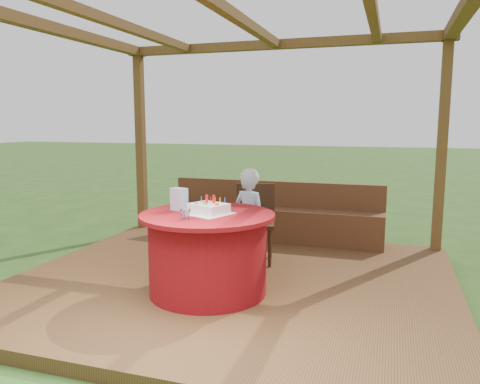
% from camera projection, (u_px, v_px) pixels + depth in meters
% --- Properties ---
extents(ground, '(60.00, 60.00, 0.00)m').
position_uv_depth(ground, '(233.00, 289.00, 4.94)').
color(ground, '#294D19').
rests_on(ground, ground).
extents(deck, '(4.50, 4.00, 0.12)m').
position_uv_depth(deck, '(233.00, 283.00, 4.93)').
color(deck, brown).
rests_on(deck, ground).
extents(pergola, '(4.50, 4.00, 2.72)m').
position_uv_depth(pergola, '(232.00, 54.00, 4.59)').
color(pergola, brown).
rests_on(pergola, deck).
extents(bench, '(3.00, 0.42, 0.80)m').
position_uv_depth(bench, '(273.00, 221.00, 6.50)').
color(bench, brown).
rests_on(bench, deck).
extents(table, '(1.27, 1.27, 0.78)m').
position_uv_depth(table, '(208.00, 253.00, 4.45)').
color(table, maroon).
rests_on(table, deck).
extents(chair, '(0.54, 0.54, 0.90)m').
position_uv_depth(chair, '(255.00, 218.00, 5.49)').
color(chair, '#351E11').
rests_on(chair, deck).
extents(elderly_woman, '(0.45, 0.36, 1.12)m').
position_uv_depth(elderly_woman, '(250.00, 216.00, 5.27)').
color(elderly_woman, '#ABDEFF').
rests_on(elderly_woman, deck).
extents(birthday_cake, '(0.48, 0.48, 0.17)m').
position_uv_depth(birthday_cake, '(209.00, 209.00, 4.36)').
color(birthday_cake, white).
rests_on(birthday_cake, table).
extents(gift_bag, '(0.18, 0.14, 0.22)m').
position_uv_depth(gift_bag, '(179.00, 199.00, 4.53)').
color(gift_bag, '#D78BBE').
rests_on(gift_bag, table).
extents(drinking_glass, '(0.10, 0.10, 0.09)m').
position_uv_depth(drinking_glass, '(185.00, 214.00, 4.10)').
color(drinking_glass, white).
rests_on(drinking_glass, table).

